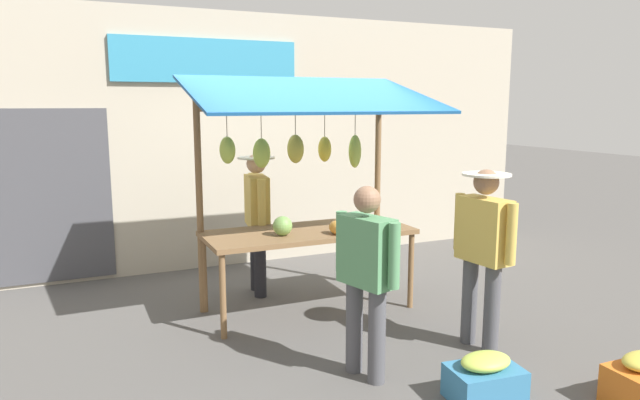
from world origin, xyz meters
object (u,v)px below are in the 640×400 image
shopper_with_ponytail (483,244)px  produce_crate_near (485,379)px  shopper_with_shopping_bag (366,270)px  market_stall (307,168)px  vendor_with_sunhat (257,212)px

shopper_with_ponytail → produce_crate_near: size_ratio=2.87×
shopper_with_ponytail → shopper_with_shopping_bag: (1.22, 0.08, -0.07)m
shopper_with_shopping_bag → market_stall: bearing=-22.3°
vendor_with_sunhat → produce_crate_near: 3.26m
vendor_with_sunhat → shopper_with_ponytail: (-1.36, 2.29, -0.00)m
shopper_with_shopping_bag → produce_crate_near: (-0.64, 0.70, -0.74)m
shopper_with_ponytail → market_stall: bearing=26.7°
vendor_with_sunhat → produce_crate_near: bearing=22.4°
shopper_with_ponytail → produce_crate_near: 1.26m
vendor_with_sunhat → shopper_with_ponytail: vendor_with_sunhat is taller
market_stall → shopper_with_shopping_bag: (0.18, 1.64, -0.63)m
vendor_with_sunhat → shopper_with_shopping_bag: bearing=11.6°
market_stall → shopper_with_shopping_bag: size_ratio=1.59×
produce_crate_near → shopper_with_shopping_bag: bearing=-47.8°
market_stall → produce_crate_near: size_ratio=4.38×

